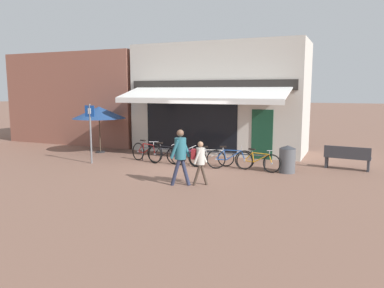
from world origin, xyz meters
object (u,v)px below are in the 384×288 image
bicycle_black (166,154)px  park_bench (347,157)px  litter_bin (287,159)px  pedestrian_adult (180,151)px  bicycle_orange (258,161)px  bicycle_purple (184,157)px  pedestrian_child (199,158)px  cafe_parasol (99,113)px  bicycle_silver (212,157)px  parking_sign (90,127)px  bicycle_blue (230,159)px  bicycle_red (146,152)px

bicycle_black → park_bench: bearing=18.8°
bicycle_black → litter_bin: 4.68m
pedestrian_adult → bicycle_orange: bearing=60.4°
bicycle_purple → pedestrian_adult: size_ratio=0.97×
park_bench → bicycle_purple: bearing=-157.4°
bicycle_black → park_bench: (6.61, 1.65, 0.08)m
bicycle_black → pedestrian_child: (2.47, -2.59, 0.47)m
litter_bin → cafe_parasol: size_ratio=0.40×
bicycle_silver → pedestrian_adult: 3.18m
bicycle_silver → bicycle_purple: bearing=173.7°
bicycle_purple → parking_sign: bearing=-155.4°
bicycle_silver → bicycle_orange: size_ratio=0.95×
bicycle_purple → parking_sign: 3.90m
bicycle_purple → bicycle_blue: (1.81, 0.12, 0.03)m
bicycle_silver → park_bench: 4.98m
park_bench → bicycle_orange: bearing=-146.7°
litter_bin → bicycle_red: bearing=-178.3°
pedestrian_child → cafe_parasol: cafe_parasol is taller
parking_sign → bicycle_orange: bearing=10.7°
litter_bin → park_bench: size_ratio=0.60×
bicycle_black → bicycle_orange: bicycle_black is taller
bicycle_purple → cafe_parasol: cafe_parasol is taller
bicycle_orange → pedestrian_child: 3.01m
bicycle_silver → bicycle_black: bearing=164.3°
bicycle_silver → pedestrian_child: bearing=-100.7°
bicycle_red → litter_bin: bearing=20.3°
litter_bin → parking_sign: 7.63m
bicycle_red → bicycle_black: 0.96m
bicycle_purple → parking_sign: size_ratio=0.71×
bicycle_orange → litter_bin: size_ratio=1.75×
bicycle_red → park_bench: bicycle_red is taller
parking_sign → cafe_parasol: parking_sign is taller
bicycle_black → parking_sign: size_ratio=0.76×
parking_sign → bicycle_red: bearing=32.9°
bicycle_orange → cafe_parasol: (-7.75, 1.12, 1.51)m
bicycle_red → bicycle_orange: bicycle_red is taller
bicycle_purple → litter_bin: size_ratio=1.72×
bicycle_red → bicycle_blue: bicycle_red is taller
bicycle_red → bicycle_blue: 3.58m
bicycle_purple → parking_sign: (-3.60, -1.01, 1.10)m
pedestrian_child → parking_sign: bearing=152.8°
pedestrian_child → bicycle_orange: bearing=55.5°
bicycle_black → litter_bin: bearing=8.1°
bicycle_black → bicycle_purple: bicycle_black is taller
bicycle_red → park_bench: 7.72m
parking_sign → cafe_parasol: bearing=119.5°
litter_bin → parking_sign: (-7.45, -1.35, 0.96)m
bicycle_silver → bicycle_blue: 0.81m
bicycle_black → pedestrian_adult: bearing=-50.8°
bicycle_blue → pedestrian_adult: (-0.68, -2.91, 0.67)m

